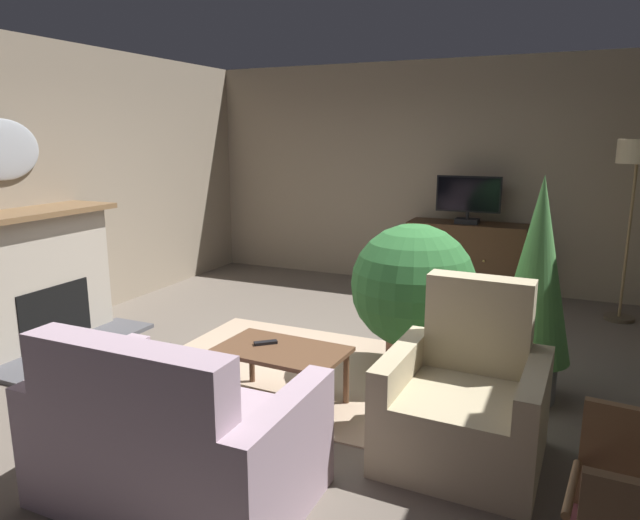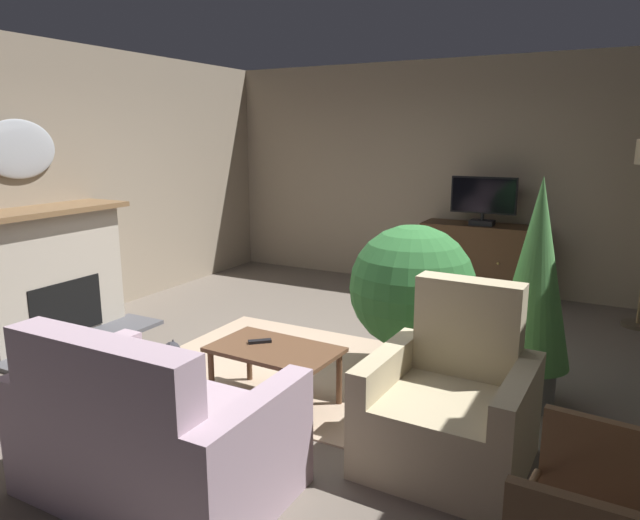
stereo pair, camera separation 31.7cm
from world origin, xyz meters
TOP-DOWN VIEW (x-y plane):
  - ground_plane at (0.00, 0.00)m, footprint 6.27×7.21m
  - wall_back at (0.00, 3.36)m, footprint 6.27×0.10m
  - wall_left at (-2.88, 0.00)m, footprint 0.10×7.21m
  - rug_central at (0.04, 0.02)m, footprint 2.66×1.89m
  - fireplace at (-2.56, -0.40)m, footprint 0.93×1.59m
  - wall_mirror_oval at (-2.80, -0.40)m, footprint 0.06×0.77m
  - tv_cabinet at (0.75, 3.01)m, footprint 1.41×0.51m
  - television at (0.75, 2.95)m, footprint 0.76×0.20m
  - coffee_table at (0.11, -0.59)m, footprint 0.94×0.59m
  - tv_remote at (-0.04, -0.56)m, footprint 0.16×0.15m
  - sofa_floral at (0.11, -1.81)m, footprint 1.42×0.91m
  - armchair_by_fireplace at (1.43, -0.73)m, footprint 0.94×0.91m
  - potted_plant_tall_palm_by_window at (1.73, 0.27)m, footprint 0.55×0.55m
  - potted_plant_small_fern_corner at (0.80, 0.36)m, footprint 1.00×1.00m
  - cat at (-1.26, -0.47)m, footprint 0.70×0.32m

SIDE VIEW (x-z plane):
  - ground_plane at x=0.00m, z-range -0.04..0.00m
  - rug_central at x=0.04m, z-range 0.00..0.01m
  - cat at x=-1.26m, z-range 0.00..0.21m
  - armchair_by_fireplace at x=1.43m, z-range -0.20..0.87m
  - sofa_floral at x=0.11m, z-range -0.16..0.83m
  - coffee_table at x=0.11m, z-range 0.17..0.60m
  - tv_cabinet at x=0.75m, z-range -0.02..0.86m
  - tv_remote at x=-0.04m, z-range 0.44..0.46m
  - fireplace at x=-2.56m, z-range -0.03..1.24m
  - potted_plant_small_fern_corner at x=0.80m, z-range 0.10..1.35m
  - potted_plant_tall_palm_by_window at x=1.73m, z-range 0.07..1.74m
  - television at x=0.75m, z-range 0.91..1.48m
  - wall_back at x=0.00m, z-range 0.00..2.84m
  - wall_left at x=-2.88m, z-range 0.00..2.84m
  - wall_mirror_oval at x=-2.80m, z-range 1.53..2.08m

